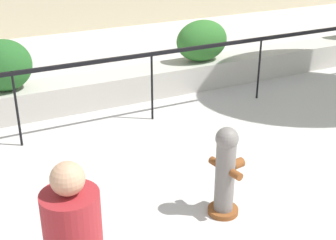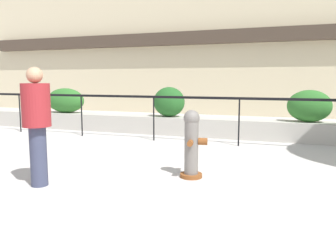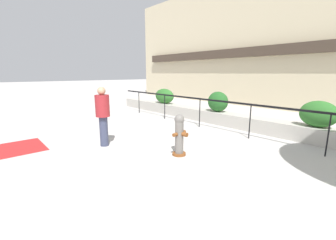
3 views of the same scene
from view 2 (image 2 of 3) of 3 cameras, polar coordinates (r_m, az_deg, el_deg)
building_facade at (r=15.02m, az=16.02°, el=16.09°), size 30.00×1.36×8.00m
planter_wall_low at (r=8.95m, az=13.06°, el=-1.51°), size 18.00×0.70×0.50m
fence_railing_segment at (r=7.78m, az=12.34°, el=2.94°), size 15.00×0.05×1.15m
hedge_bush_0 at (r=10.98m, az=-17.42°, el=3.27°), size 1.32×0.65×0.78m
hedge_bush_1 at (r=9.33m, az=0.19°, el=3.17°), size 0.91×0.70×0.85m
hedge_bush_2 at (r=8.86m, az=23.39°, el=2.24°), size 1.06×0.67×0.80m
fire_hydrant at (r=5.20m, az=4.15°, el=-4.06°), size 0.46×0.48×1.08m
pedestrian at (r=5.07m, az=-21.90°, el=0.15°), size 0.56×0.56×1.73m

